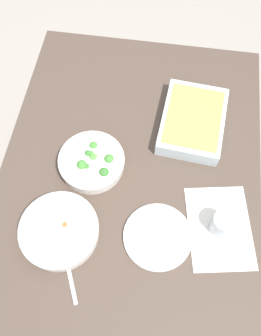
% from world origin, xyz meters
% --- Properties ---
extents(ground_plane, '(6.00, 6.00, 0.00)m').
position_xyz_m(ground_plane, '(0.00, 0.00, 0.00)').
color(ground_plane, '#9E9389').
extents(dining_table, '(1.20, 0.90, 0.74)m').
position_xyz_m(dining_table, '(0.00, 0.00, 0.65)').
color(dining_table, '#4C3D33').
rests_on(dining_table, ground_plane).
extents(placemat, '(0.31, 0.25, 0.00)m').
position_xyz_m(placemat, '(0.17, 0.32, 0.74)').
color(placemat, silver).
rests_on(placemat, dining_table).
extents(stew_bowl, '(0.25, 0.25, 0.06)m').
position_xyz_m(stew_bowl, '(0.26, -0.19, 0.77)').
color(stew_bowl, silver).
rests_on(stew_bowl, dining_table).
extents(broccoli_bowl, '(0.23, 0.23, 0.07)m').
position_xyz_m(broccoli_bowl, '(0.01, -0.13, 0.77)').
color(broccoli_bowl, silver).
rests_on(broccoli_bowl, dining_table).
extents(baking_dish, '(0.32, 0.24, 0.06)m').
position_xyz_m(baking_dish, '(-0.21, 0.20, 0.77)').
color(baking_dish, silver).
rests_on(baking_dish, dining_table).
extents(drink_cup, '(0.07, 0.07, 0.08)m').
position_xyz_m(drink_cup, '(0.17, 0.32, 0.78)').
color(drink_cup, '#B2BCC6').
rests_on(drink_cup, dining_table).
extents(side_plate, '(0.22, 0.22, 0.01)m').
position_xyz_m(side_plate, '(0.23, 0.12, 0.75)').
color(side_plate, white).
rests_on(side_plate, dining_table).
extents(spoon_by_stew, '(0.17, 0.09, 0.01)m').
position_xyz_m(spoon_by_stew, '(0.36, -0.14, 0.74)').
color(spoon_by_stew, silver).
rests_on(spoon_by_stew, dining_table).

